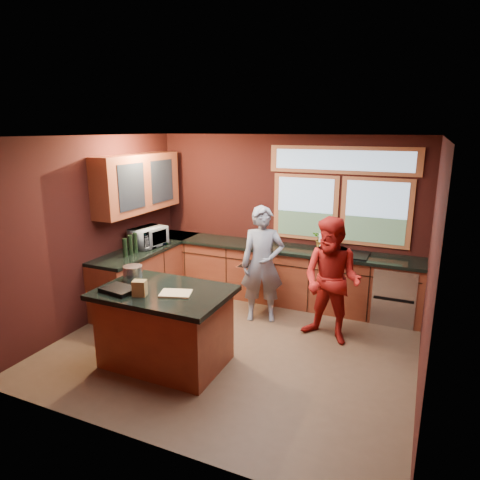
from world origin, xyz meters
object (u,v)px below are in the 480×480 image
Objects in this scene: island at (165,326)px; person_grey at (262,264)px; cutting_board at (176,293)px; person_red at (332,281)px; stock_pot at (133,273)px.

person_grey is at bearing 69.20° from island.
person_red is at bearing 43.97° from cutting_board.
person_grey is (0.62, 1.64, 0.38)m from island.
person_red is (1.69, 1.39, 0.37)m from island.
stock_pot is at bearing -149.21° from person_grey.
person_grey is 4.92× the size of cutting_board.
stock_pot is (-2.24, -1.24, 0.19)m from person_red.
island is 2.22m from person_red.
person_red reaches higher than cutting_board.
person_grey reaches higher than person_red.
person_red reaches higher than stock_pot.
stock_pot is (-0.55, 0.15, 0.56)m from island.
cutting_board is at bearing -14.04° from island.
stock_pot reaches higher than island.
person_red is at bearing 28.92° from stock_pot.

